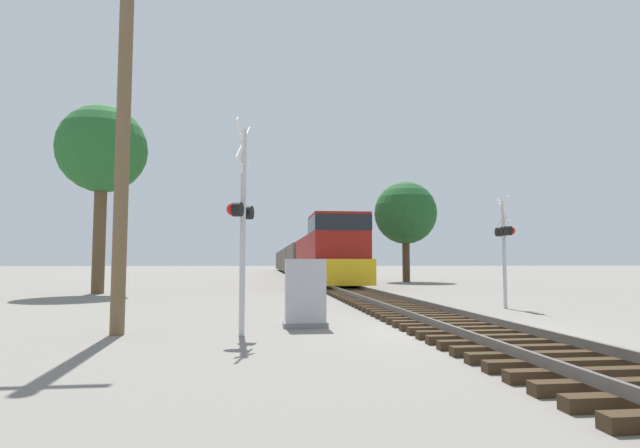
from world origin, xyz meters
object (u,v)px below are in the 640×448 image
relay_cabinet (305,293)px  utility_pole (123,130)px  tree_mid_background (405,213)px  tree_far_right (102,151)px  crossing_signal_near (242,215)px  freight_train (296,260)px  crossing_signal_far (505,237)px

relay_cabinet → utility_pole: bearing=-168.9°
utility_pole → tree_mid_background: (14.17, 26.84, 0.98)m
relay_cabinet → tree_far_right: (-8.93, 13.66, 6.24)m
relay_cabinet → crossing_signal_near: bearing=-141.6°
tree_far_right → crossing_signal_near: bearing=-63.2°
relay_cabinet → tree_far_right: size_ratio=0.17×
freight_train → relay_cabinet: freight_train is taller
tree_far_right → crossing_signal_far: bearing=-31.5°
crossing_signal_near → utility_pole: size_ratio=0.53×
tree_mid_background → crossing_signal_near: bearing=-113.1°
tree_far_right → tree_mid_background: (19.08, 12.39, -1.68)m
relay_cabinet → utility_pole: utility_pole is taller
crossing_signal_far → tree_far_right: (-15.91, 9.74, 4.69)m
freight_train → utility_pole: utility_pole is taller
freight_train → relay_cabinet: 51.25m
relay_cabinet → tree_mid_background: (10.15, 26.05, 4.56)m
freight_train → tree_mid_background: (6.83, -25.08, 3.54)m
crossing_signal_far → relay_cabinet: (-6.98, -3.91, -1.55)m
crossing_signal_far → utility_pole: size_ratio=0.44×
utility_pole → tree_far_right: (-4.91, 14.45, 2.66)m
freight_train → utility_pole: bearing=-98.1°
freight_train → relay_cabinet: bearing=-93.7°
freight_train → tree_far_right: tree_far_right is taller
crossing_signal_near → relay_cabinet: bearing=145.2°
crossing_signal_far → tree_far_right: bearing=61.2°
crossing_signal_near → freight_train: bearing=-168.4°
crossing_signal_near → utility_pole: utility_pole is taller
crossing_signal_far → utility_pole: 12.13m
tree_mid_background → freight_train: bearing=105.2°
crossing_signal_far → tree_mid_background: 22.57m
crossing_signal_near → tree_far_right: 17.19m
crossing_signal_near → utility_pole: 3.19m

